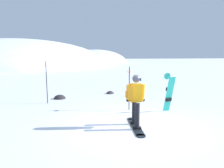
{
  "coord_description": "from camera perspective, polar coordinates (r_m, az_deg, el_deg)",
  "views": [
    {
      "loc": [
        -2.43,
        -6.03,
        2.29
      ],
      "look_at": [
        -0.02,
        2.72,
        1.0
      ],
      "focal_mm": 31.63,
      "sensor_mm": 36.0,
      "label": 1
    }
  ],
  "objects": [
    {
      "name": "piste_marker_far",
      "position": [
        8.4,
        5.01,
        -0.24
      ],
      "size": [
        0.2,
        0.2,
        1.89
      ],
      "color": "black",
      "rests_on": "ground"
    },
    {
      "name": "ridge_peak_far",
      "position": [
        63.82,
        -4.91,
        6.02
      ],
      "size": [
        20.5,
        18.45,
        8.63
      ],
      "color": "white",
      "rests_on": "ground"
    },
    {
      "name": "rock_dark",
      "position": [
        11.06,
        -14.87,
        -4.14
      ],
      "size": [
        0.63,
        0.53,
        0.44
      ],
      "color": "#282628",
      "rests_on": "ground"
    },
    {
      "name": "ridge_peak_main",
      "position": [
        46.23,
        -24.77,
        4.52
      ],
      "size": [
        36.6,
        32.94,
        11.59
      ],
      "color": "white",
      "rests_on": "ground"
    },
    {
      "name": "ground_plane",
      "position": [
        6.89,
        6.33,
        -11.38
      ],
      "size": [
        300.0,
        300.0,
        0.0
      ],
      "primitive_type": "plane",
      "color": "white"
    },
    {
      "name": "piste_marker_near",
      "position": [
        9.98,
        -18.41,
        1.34
      ],
      "size": [
        0.2,
        0.2,
        2.09
      ],
      "color": "black",
      "rests_on": "ground"
    },
    {
      "name": "snowboarder_main",
      "position": [
        6.37,
        6.64,
        -4.41
      ],
      "size": [
        0.65,
        1.81,
        1.71
      ],
      "color": "black",
      "rests_on": "ground"
    },
    {
      "name": "rock_mid",
      "position": [
        12.13,
        -0.53,
        -2.79
      ],
      "size": [
        0.48,
        0.41,
        0.33
      ],
      "color": "#383333",
      "rests_on": "ground"
    },
    {
      "name": "spare_snowboard",
      "position": [
        8.41,
        16.1,
        -2.34
      ],
      "size": [
        0.28,
        0.46,
        1.61
      ],
      "color": "#23B7A3",
      "rests_on": "ground"
    }
  ]
}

